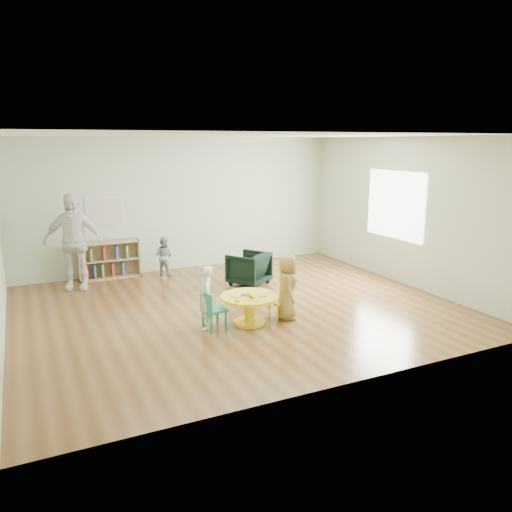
% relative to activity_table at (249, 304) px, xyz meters
% --- Properties ---
extents(room, '(7.10, 7.00, 2.80)m').
position_rel_activity_table_xyz_m(room, '(0.14, 0.75, 1.59)').
color(room, brown).
rests_on(room, ground).
extents(activity_table, '(0.88, 0.88, 0.48)m').
position_rel_activity_table_xyz_m(activity_table, '(0.00, 0.00, 0.00)').
color(activity_table, yellow).
rests_on(activity_table, ground).
extents(kid_chair_left, '(0.35, 0.35, 0.58)m').
position_rel_activity_table_xyz_m(kid_chair_left, '(-0.60, 0.03, 0.00)').
color(kid_chair_left, '#1C9D71').
rests_on(kid_chair_left, ground).
extents(kid_chair_right, '(0.31, 0.31, 0.50)m').
position_rel_activity_table_xyz_m(kid_chair_right, '(0.57, 0.06, -0.04)').
color(kid_chair_right, yellow).
rests_on(kid_chair_right, ground).
extents(bookshelf, '(1.20, 0.30, 0.75)m').
position_rel_activity_table_xyz_m(bookshelf, '(-1.48, 3.60, 0.06)').
color(bookshelf, tan).
rests_on(bookshelf, ground).
extents(alphabet_poster, '(0.74, 0.01, 0.54)m').
position_rel_activity_table_xyz_m(alphabet_poster, '(-1.47, 3.73, 1.04)').
color(alphabet_poster, white).
rests_on(alphabet_poster, ground).
extents(armchair, '(0.94, 0.94, 0.63)m').
position_rel_activity_table_xyz_m(armchair, '(0.88, 1.95, 0.01)').
color(armchair, black).
rests_on(armchair, ground).
extents(child_left, '(0.32, 0.40, 0.94)m').
position_rel_activity_table_xyz_m(child_left, '(-0.66, 0.10, 0.17)').
color(child_left, white).
rests_on(child_left, ground).
extents(child_right, '(0.47, 0.58, 1.02)m').
position_rel_activity_table_xyz_m(child_right, '(0.62, -0.06, 0.21)').
color(child_right, yellow).
rests_on(child_right, ground).
extents(toddler, '(0.49, 0.49, 0.81)m').
position_rel_activity_table_xyz_m(toddler, '(-0.41, 3.31, 0.10)').
color(toddler, '#1C2948').
rests_on(toddler, ground).
extents(adult_caretaker, '(1.14, 0.73, 1.81)m').
position_rel_activity_table_xyz_m(adult_caretaker, '(-2.17, 3.08, 0.60)').
color(adult_caretaker, white).
rests_on(adult_caretaker, ground).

